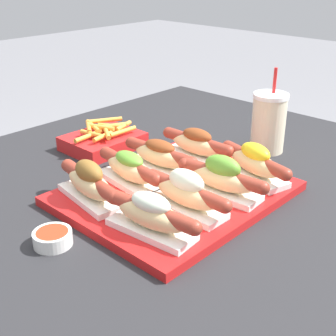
# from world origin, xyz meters

# --- Properties ---
(patio_table) EXTENTS (1.25, 1.20, 0.69)m
(patio_table) POSITION_xyz_m (0.00, 0.00, 0.35)
(patio_table) COLOR #232326
(patio_table) RESTS_ON ground_plane
(serving_tray) EXTENTS (0.42, 0.35, 0.02)m
(serving_tray) POSITION_xyz_m (-0.03, 0.02, 0.70)
(serving_tray) COLOR red
(serving_tray) RESTS_ON patio_table
(hot_dog_0) EXTENTS (0.08, 0.20, 0.07)m
(hot_dog_0) POSITION_xyz_m (-0.18, -0.06, 0.74)
(hot_dog_0) COLOR white
(hot_dog_0) RESTS_ON serving_tray
(hot_dog_1) EXTENTS (0.06, 0.20, 0.08)m
(hot_dog_1) POSITION_xyz_m (-0.08, -0.05, 0.75)
(hot_dog_1) COLOR white
(hot_dog_1) RESTS_ON serving_tray
(hot_dog_2) EXTENTS (0.07, 0.20, 0.08)m
(hot_dog_2) POSITION_xyz_m (0.01, -0.06, 0.75)
(hot_dog_2) COLOR white
(hot_dog_2) RESTS_ON serving_tray
(hot_dog_3) EXTENTS (0.10, 0.20, 0.08)m
(hot_dog_3) POSITION_xyz_m (0.12, -0.06, 0.74)
(hot_dog_3) COLOR white
(hot_dog_3) RESTS_ON serving_tray
(hot_dog_4) EXTENTS (0.08, 0.20, 0.08)m
(hot_dog_4) POSITION_xyz_m (-0.18, 0.11, 0.75)
(hot_dog_4) COLOR white
(hot_dog_4) RESTS_ON serving_tray
(hot_dog_5) EXTENTS (0.08, 0.20, 0.07)m
(hot_dog_5) POSITION_xyz_m (-0.08, 0.11, 0.74)
(hot_dog_5) COLOR white
(hot_dog_5) RESTS_ON serving_tray
(hot_dog_6) EXTENTS (0.07, 0.20, 0.07)m
(hot_dog_6) POSITION_xyz_m (0.01, 0.11, 0.74)
(hot_dog_6) COLOR white
(hot_dog_6) RESTS_ON serving_tray
(hot_dog_7) EXTENTS (0.06, 0.20, 0.07)m
(hot_dog_7) POSITION_xyz_m (0.11, 0.09, 0.74)
(hot_dog_7) COLOR white
(hot_dog_7) RESTS_ON serving_tray
(sauce_bowl) EXTENTS (0.07, 0.07, 0.02)m
(sauce_bowl) POSITION_xyz_m (-0.30, 0.06, 0.71)
(sauce_bowl) COLOR silver
(sauce_bowl) RESTS_ON patio_table
(drink_cup) EXTENTS (0.08, 0.08, 0.21)m
(drink_cup) POSITION_xyz_m (0.30, 0.02, 0.77)
(drink_cup) COLOR beige
(drink_cup) RESTS_ON patio_table
(fries_basket) EXTENTS (0.18, 0.15, 0.06)m
(fries_basket) POSITION_xyz_m (0.03, 0.33, 0.71)
(fries_basket) COLOR red
(fries_basket) RESTS_ON patio_table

